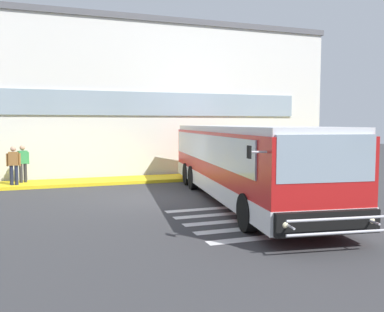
{
  "coord_description": "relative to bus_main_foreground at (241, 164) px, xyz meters",
  "views": [
    {
      "loc": [
        -3.63,
        -14.69,
        2.78
      ],
      "look_at": [
        1.74,
        0.63,
        1.5
      ],
      "focal_mm": 38.29,
      "sensor_mm": 36.0,
      "label": 1
    }
  ],
  "objects": [
    {
      "name": "ground_plane",
      "position": [
        -2.9,
        1.39,
        -1.35
      ],
      "size": [
        80.0,
        90.0,
        0.02
      ],
      "primitive_type": "cube",
      "color": "#353538",
      "rests_on": "ground"
    },
    {
      "name": "bay_paint_stripes",
      "position": [
        -0.9,
        -2.81,
        -1.33
      ],
      "size": [
        4.4,
        3.96,
        0.01
      ],
      "color": "silver",
      "rests_on": "ground"
    },
    {
      "name": "terminal_building",
      "position": [
        -3.6,
        13.04,
        2.79
      ],
      "size": [
        25.24,
        13.8,
        8.27
      ],
      "color": "silver",
      "rests_on": "ground"
    },
    {
      "name": "boarding_curb",
      "position": [
        -2.9,
        6.19,
        -1.26
      ],
      "size": [
        27.44,
        2.0,
        0.15
      ],
      "primitive_type": "cube",
      "color": "yellow",
      "rests_on": "ground"
    },
    {
      "name": "bus_main_foreground",
      "position": [
        0.0,
        0.0,
        0.0
      ],
      "size": [
        4.62,
        12.71,
        2.7
      ],
      "color": "red",
      "rests_on": "ground"
    },
    {
      "name": "passenger_by_doorway",
      "position": [
        -7.98,
        5.72,
        -0.26
      ],
      "size": [
        0.59,
        0.26,
        1.68
      ],
      "color": "#1E2338",
      "rests_on": "boarding_curb"
    },
    {
      "name": "passenger_at_curb_edge",
      "position": [
        -7.65,
        6.42,
        -0.26
      ],
      "size": [
        0.54,
        0.37,
        1.68
      ],
      "color": "#2D2D33",
      "rests_on": "boarding_curb"
    }
  ]
}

